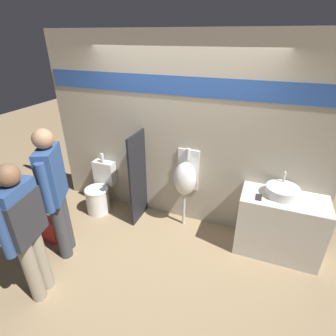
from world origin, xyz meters
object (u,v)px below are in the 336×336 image
Objects in this scene: shopping_bag at (50,229)px; urinal_near_counter at (185,179)px; toilet at (100,192)px; person_with_lanyard at (55,191)px; sink_basin at (282,191)px; person_in_vest at (24,226)px; cell_phone at (259,197)px.

urinal_near_counter is at bearing 32.09° from shopping_bag.
person_with_lanyard is at bearing -82.51° from toilet.
sink_basin is 0.42× the size of toilet.
person_with_lanyard is (-1.28, -1.13, 0.16)m from urinal_near_counter.
urinal_near_counter reaches higher than shopping_bag.
toilet is 0.93m from shopping_bag.
person_in_vest is 0.64m from person_with_lanyard.
person_with_lanyard is at bearing 5.02° from person_in_vest.
person_in_vest reaches higher than cell_phone.
sink_basin is 1.28m from urinal_near_counter.
sink_basin is at bearing -2.65° from urinal_near_counter.
shopping_bag is at bearing -147.91° from urinal_near_counter.
person_in_vest is (-1.11, -1.74, 0.15)m from urinal_near_counter.
sink_basin is 2.74m from toilet.
shopping_bag is at bearing 47.45° from person_with_lanyard.
person_in_vest reaches higher than sink_basin.
urinal_near_counter is at bearing 5.77° from toilet.
sink_basin is 2.91m from person_in_vest.
person_in_vest is 1.17m from shopping_bag.
urinal_near_counter is at bearing -43.12° from person_in_vest.
sink_basin reaches higher than cell_phone.
shopping_bag is (-1.64, -1.03, -0.61)m from urinal_near_counter.
sink_basin is at bearing -94.58° from person_with_lanyard.
shopping_bag is (-0.53, 0.71, -0.76)m from person_in_vest.
sink_basin is 0.82× the size of shopping_bag.
cell_phone is (-0.26, -0.16, -0.05)m from sink_basin.
urinal_near_counter reaches higher than cell_phone.
person_with_lanyard is (-0.17, 0.61, 0.01)m from person_in_vest.
urinal_near_counter is 2.07m from person_in_vest.
cell_phone is 2.61m from person_in_vest.
person_with_lanyard reaches higher than toilet.
person_in_vest is at bearing -144.32° from cell_phone.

